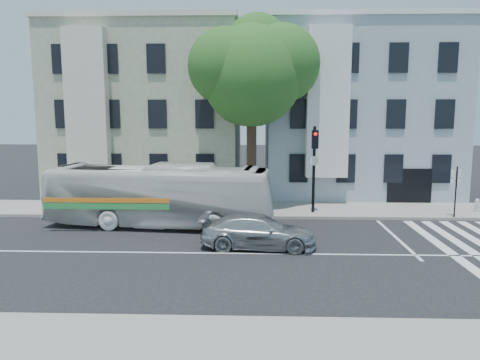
{
  "coord_description": "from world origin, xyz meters",
  "views": [
    {
      "loc": [
        0.24,
        -17.83,
        5.58
      ],
      "look_at": [
        -0.49,
        3.65,
        2.4
      ],
      "focal_mm": 35.0,
      "sensor_mm": 36.0,
      "label": 1
    }
  ],
  "objects_px": {
    "traffic_signal": "(314,158)",
    "sedan": "(258,231)",
    "bus": "(159,195)",
    "fire_hydrant": "(477,205)"
  },
  "relations": [
    {
      "from": "traffic_signal",
      "to": "fire_hydrant",
      "type": "relative_size",
      "value": 6.56
    },
    {
      "from": "traffic_signal",
      "to": "fire_hydrant",
      "type": "distance_m",
      "value": 9.31
    },
    {
      "from": "bus",
      "to": "fire_hydrant",
      "type": "bearing_deg",
      "value": -72.8
    },
    {
      "from": "traffic_signal",
      "to": "sedan",
      "type": "bearing_deg",
      "value": -124.01
    },
    {
      "from": "bus",
      "to": "traffic_signal",
      "type": "bearing_deg",
      "value": -64.61
    },
    {
      "from": "bus",
      "to": "sedan",
      "type": "xyz_separation_m",
      "value": [
        4.79,
        -3.49,
        -0.84
      ]
    },
    {
      "from": "bus",
      "to": "traffic_signal",
      "type": "xyz_separation_m",
      "value": [
        7.78,
        2.67,
        1.56
      ]
    },
    {
      "from": "bus",
      "to": "sedan",
      "type": "distance_m",
      "value": 5.98
    },
    {
      "from": "traffic_signal",
      "to": "bus",
      "type": "bearing_deg",
      "value": -169.15
    },
    {
      "from": "bus",
      "to": "sedan",
      "type": "height_order",
      "value": "bus"
    }
  ]
}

